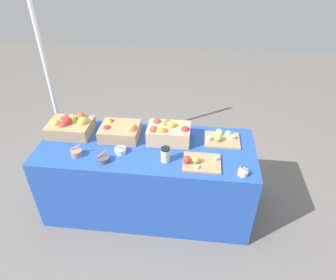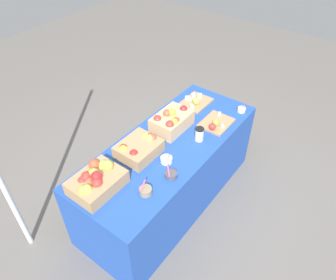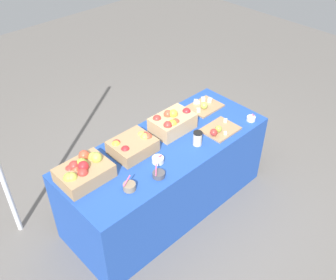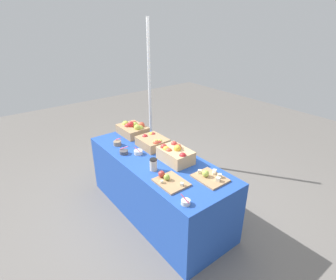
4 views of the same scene
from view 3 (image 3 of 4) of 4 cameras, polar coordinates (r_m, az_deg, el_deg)
The scene contains 12 objects.
ground_plane at distance 3.76m, azimuth -0.30°, elevation -9.46°, with size 10.00×10.00×0.00m, color slate.
table at distance 3.50m, azimuth -0.32°, elevation -5.37°, with size 1.90×0.76×0.74m, color #234CAD.
apple_crate_left at distance 2.96m, azimuth -12.49°, elevation -4.51°, with size 0.39×0.30×0.18m.
apple_crate_middle at distance 3.15m, azimuth -5.23°, elevation -0.77°, with size 0.34×0.29×0.14m.
apple_crate_right at distance 3.36m, azimuth 0.65°, elevation 2.63°, with size 0.37×0.25×0.20m.
cutting_board_front at distance 3.41m, azimuth 7.62°, elevation 1.54°, with size 0.31×0.25×0.08m.
cutting_board_back at distance 3.72m, azimuth 5.40°, elevation 5.06°, with size 0.31×0.25×0.09m.
sample_bowl_near at distance 2.85m, azimuth -5.76°, elevation -6.88°, with size 0.10×0.10×0.10m.
sample_bowl_mid at distance 3.60m, azimuth 12.24°, elevation 3.15°, with size 0.09×0.08×0.10m.
sample_bowl_far at distance 3.06m, azimuth -1.50°, elevation -2.96°, with size 0.10×0.10×0.10m.
sample_bowl_extra at distance 2.94m, azimuth -1.40°, elevation -5.12°, with size 0.10×0.10×0.09m.
coffee_cup at distance 3.22m, azimuth 4.41°, elevation 0.24°, with size 0.08×0.08×0.13m.
Camera 3 is at (-1.74, -1.85, 2.78)m, focal length 41.07 mm.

